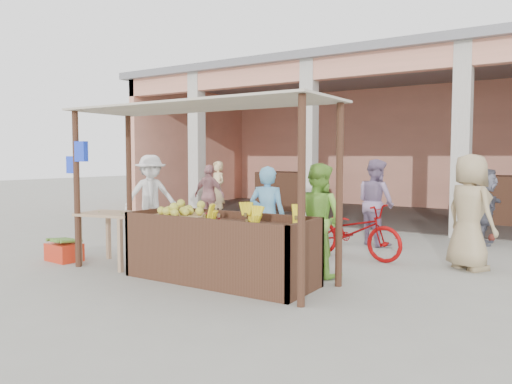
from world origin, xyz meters
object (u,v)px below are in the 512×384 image
Objects in this scene: side_table at (114,222)px; vendor_green at (318,217)px; motorcycle at (352,230)px; vendor_blue at (267,214)px; fruit_stall at (220,252)px; red_crate at (64,252)px.

vendor_green is at bearing 8.62° from side_table.
side_table is 3.82m from motorcycle.
vendor_blue is at bearing 9.57° from vendor_green.
fruit_stall is 1.56× the size of vendor_green.
vendor_green is at bearing 166.11° from vendor_blue.
fruit_stall is 1.99m from side_table.
vendor_green is at bearing 23.76° from red_crate.
vendor_green is 1.44m from motorcycle.
fruit_stall is at bearing 69.52° from vendor_blue.
vendor_green is (2.94, 1.08, 0.16)m from side_table.
side_table is 2.06× the size of red_crate.
vendor_blue reaches higher than side_table.
vendor_blue reaches higher than motorcycle.
vendor_green reaches higher than side_table.
fruit_stall is 4.78× the size of red_crate.
motorcycle is at bearing 28.91° from side_table.
side_table is at bearing -177.62° from fruit_stall.
fruit_stall is 2.32× the size of side_table.
fruit_stall is 2.57m from motorcycle.
side_table is 0.62× the size of motorcycle.
vendor_green is at bearing 45.95° from fruit_stall.
fruit_stall is 1.10m from vendor_blue.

